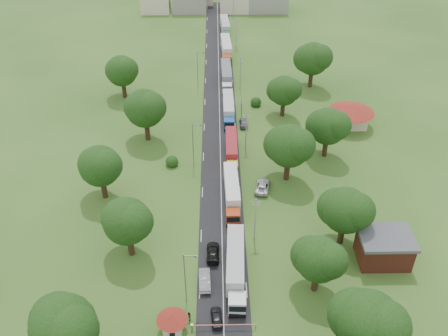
{
  "coord_description": "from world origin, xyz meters",
  "views": [
    {
      "loc": [
        -0.74,
        -68.63,
        60.18
      ],
      "look_at": [
        0.62,
        9.74,
        3.0
      ],
      "focal_mm": 40.0,
      "sensor_mm": 36.0,
      "label": 1
    }
  ],
  "objects_px": {
    "boom_barrier": "(214,325)",
    "truck_0": "(236,266)",
    "info_sign": "(242,105)",
    "car_lane_front": "(217,317)",
    "guard_booth": "(172,320)",
    "car_lane_mid": "(205,280)"
  },
  "relations": [
    {
      "from": "car_lane_front",
      "to": "truck_0",
      "type": "bearing_deg",
      "value": -113.79
    },
    {
      "from": "boom_barrier",
      "to": "truck_0",
      "type": "relative_size",
      "value": 0.59
    },
    {
      "from": "truck_0",
      "to": "car_lane_front",
      "type": "bearing_deg",
      "value": -109.81
    },
    {
      "from": "boom_barrier",
      "to": "truck_0",
      "type": "bearing_deg",
      "value": 71.2
    },
    {
      "from": "guard_booth",
      "to": "car_lane_front",
      "type": "xyz_separation_m",
      "value": [
        6.19,
        1.5,
        -1.48
      ]
    },
    {
      "from": "guard_booth",
      "to": "car_lane_front",
      "type": "bearing_deg",
      "value": 13.63
    },
    {
      "from": "info_sign",
      "to": "car_lane_front",
      "type": "xyz_separation_m",
      "value": [
        -6.21,
        -58.5,
        -2.32
      ]
    },
    {
      "from": "guard_booth",
      "to": "info_sign",
      "type": "distance_m",
      "value": 61.27
    },
    {
      "from": "car_lane_mid",
      "to": "boom_barrier",
      "type": "bearing_deg",
      "value": 97.26
    },
    {
      "from": "boom_barrier",
      "to": "info_sign",
      "type": "bearing_deg",
      "value": 83.76
    },
    {
      "from": "boom_barrier",
      "to": "car_lane_front",
      "type": "bearing_deg",
      "value": 76.97
    },
    {
      "from": "guard_booth",
      "to": "truck_0",
      "type": "distance_m",
      "value": 13.42
    },
    {
      "from": "guard_booth",
      "to": "info_sign",
      "type": "bearing_deg",
      "value": 78.32
    },
    {
      "from": "boom_barrier",
      "to": "truck_0",
      "type": "height_order",
      "value": "truck_0"
    },
    {
      "from": "truck_0",
      "to": "car_lane_front",
      "type": "height_order",
      "value": "truck_0"
    },
    {
      "from": "boom_barrier",
      "to": "car_lane_mid",
      "type": "bearing_deg",
      "value": 99.94
    },
    {
      "from": "boom_barrier",
      "to": "info_sign",
      "type": "height_order",
      "value": "info_sign"
    },
    {
      "from": "info_sign",
      "to": "truck_0",
      "type": "relative_size",
      "value": 0.26
    },
    {
      "from": "boom_barrier",
      "to": "car_lane_front",
      "type": "relative_size",
      "value": 2.3
    },
    {
      "from": "guard_booth",
      "to": "car_lane_front",
      "type": "distance_m",
      "value": 6.54
    },
    {
      "from": "info_sign",
      "to": "car_lane_mid",
      "type": "distance_m",
      "value": 52.23
    },
    {
      "from": "guard_booth",
      "to": "car_lane_mid",
      "type": "distance_m",
      "value": 9.59
    }
  ]
}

